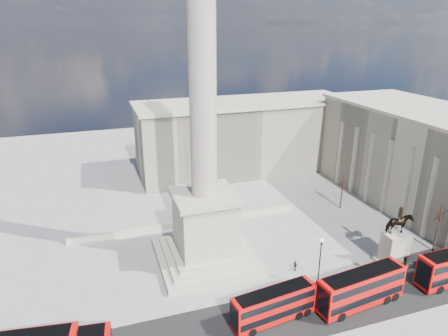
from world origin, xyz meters
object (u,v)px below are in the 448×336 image
nelsons_column (204,179)px  victorian_lamp (320,257)px  red_bus_c (362,288)px  pedestrian_walking (384,252)px  equestrian_statue (395,244)px  pedestrian_standing (404,263)px  pedestrian_crossing (295,266)px  red_bus_b (274,305)px

nelsons_column → victorian_lamp: (12.81, -10.60, -8.79)m
victorian_lamp → red_bus_c: bearing=-64.3°
victorian_lamp → pedestrian_walking: size_ratio=3.61×
equestrian_statue → pedestrian_standing: equestrian_statue is taller
pedestrian_crossing → red_bus_b: bearing=111.6°
red_bus_b → pedestrian_crossing: size_ratio=6.72×
red_bus_c → equestrian_statue: size_ratio=1.31×
nelsons_column → victorian_lamp: size_ratio=7.11×
pedestrian_walking → pedestrian_crossing: bearing=149.0°
pedestrian_standing → pedestrian_crossing: (-15.01, 4.60, -0.15)m
equestrian_statue → pedestrian_walking: 2.88m
pedestrian_crossing → pedestrian_standing: bearing=-134.1°
nelsons_column → equestrian_statue: (25.83, -9.81, -9.66)m
victorian_lamp → pedestrian_standing: (13.53, -0.90, -3.19)m
victorian_lamp → nelsons_column: bearing=140.4°
victorian_lamp → pedestrian_standing: size_ratio=3.72×
pedestrian_walking → nelsons_column: bearing=136.2°
red_bus_b → pedestrian_standing: (22.32, 3.70, -1.27)m
victorian_lamp → pedestrian_standing: victorian_lamp is taller
pedestrian_crossing → victorian_lamp: bearing=174.8°
nelsons_column → pedestrian_standing: size_ratio=26.40×
red_bus_c → pedestrian_crossing: 10.25m
red_bus_b → pedestrian_standing: bearing=2.1°
pedestrian_walking → pedestrian_crossing: size_ratio=1.23×
nelsons_column → red_bus_b: 19.02m
red_bus_b → equestrian_statue: equestrian_statue is taller
victorian_lamp → red_bus_b: bearing=-152.4°
pedestrian_walking → red_bus_b: bearing=172.0°
red_bus_c → equestrian_statue: 12.16m
nelsons_column → pedestrian_crossing: nelsons_column is taller
nelsons_column → pedestrian_standing: (26.34, -11.50, -11.97)m
pedestrian_standing → victorian_lamp: bearing=-11.1°
red_bus_b → pedestrian_walking: red_bus_b is taller
nelsons_column → pedestrian_standing: bearing=-23.6°
victorian_lamp → equestrian_statue: size_ratio=0.76×
pedestrian_walking → pedestrian_crossing: (-14.25, 1.17, -0.18)m
equestrian_statue → pedestrian_standing: (0.51, -1.69, -2.31)m
red_bus_c → victorian_lamp: bearing=108.9°
red_bus_b → nelsons_column: bearing=97.5°
nelsons_column → red_bus_b: (4.01, -15.20, -10.70)m
red_bus_b → red_bus_c: size_ratio=0.88×
red_bus_c → victorian_lamp: 6.33m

